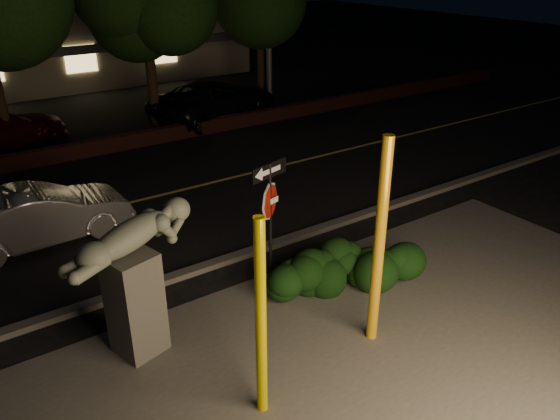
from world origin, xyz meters
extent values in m
plane|color=black|center=(0.00, 10.00, 0.00)|extent=(90.00, 90.00, 0.00)
cube|color=#4C4944|center=(0.00, -1.00, 0.01)|extent=(14.00, 6.00, 0.02)
cube|color=black|center=(0.00, 7.00, 0.01)|extent=(80.00, 8.00, 0.01)
cube|color=gold|center=(0.00, 7.00, 0.02)|extent=(80.00, 0.12, 0.00)
cube|color=#4C4944|center=(0.00, 2.90, 0.06)|extent=(80.00, 0.25, 0.12)
cube|color=#411B14|center=(0.00, 11.30, 0.25)|extent=(40.00, 0.35, 0.50)
cube|color=black|center=(0.00, 17.00, 0.01)|extent=(40.00, 12.00, 0.01)
cube|color=gray|center=(0.00, 25.00, 2.00)|extent=(22.00, 10.00, 4.00)
cube|color=#333338|center=(0.00, 19.90, 2.00)|extent=(22.00, 0.20, 0.40)
cube|color=#FFD87F|center=(2.00, 19.95, 1.60)|extent=(1.40, 0.08, 1.20)
cube|color=#FFD87F|center=(6.00, 19.95, 1.60)|extent=(1.40, 0.08, 1.20)
cylinder|color=black|center=(2.50, 12.80, 2.00)|extent=(0.36, 0.36, 4.00)
cylinder|color=black|center=(7.50, 13.30, 1.95)|extent=(0.36, 0.36, 3.90)
cylinder|color=#D6C000|center=(-1.69, -1.02, 1.56)|extent=(0.16, 0.16, 3.13)
cylinder|color=#EEAB16|center=(0.75, -0.71, 1.82)|extent=(0.18, 0.18, 3.64)
cylinder|color=black|center=(0.20, 1.60, 1.30)|extent=(0.06, 0.06, 2.60)
cube|color=white|center=(0.20, 1.60, 1.86)|extent=(0.38, 0.13, 0.11)
cube|color=black|center=(0.20, 1.60, 2.46)|extent=(0.86, 0.25, 0.28)
cube|color=white|center=(0.20, 1.60, 2.46)|extent=(0.54, 0.16, 0.11)
cube|color=#4C4944|center=(-2.66, 1.24, 0.91)|extent=(0.87, 0.87, 1.83)
sphere|color=gray|center=(-1.69, 1.49, 2.23)|extent=(0.43, 0.43, 0.43)
ellipsoid|color=black|center=(0.23, 0.90, 0.46)|extent=(1.79, 0.92, 0.91)
ellipsoid|color=black|center=(1.28, 1.10, 0.55)|extent=(1.90, 1.47, 1.11)
ellipsoid|color=black|center=(2.17, 0.59, 0.54)|extent=(1.65, 1.13, 1.08)
imported|color=#A5A4A9|center=(-3.08, 6.09, 0.66)|extent=(4.04, 1.57, 1.31)
imported|color=black|center=(5.04, 12.87, 0.75)|extent=(5.91, 3.96, 1.51)
camera|label=1|loc=(-4.83, -6.07, 6.05)|focal=35.00mm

